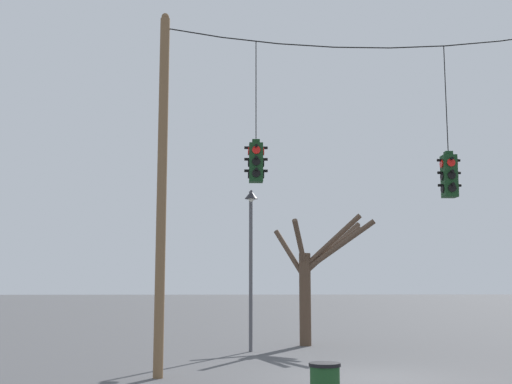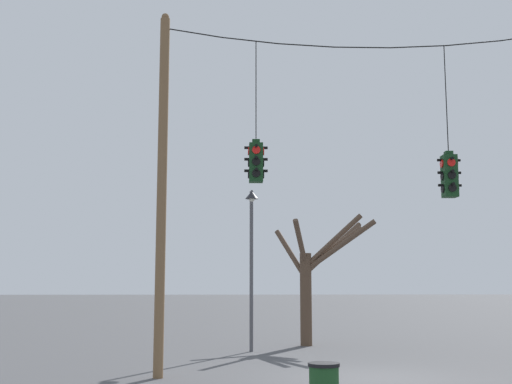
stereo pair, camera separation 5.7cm
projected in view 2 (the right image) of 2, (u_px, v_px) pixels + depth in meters
name	position (u px, v px, depth m)	size (l,w,h in m)	color
ground_plane	(372.00, 378.00, 15.02)	(200.00, 200.00, 0.00)	#4C4C4F
utility_pole_left	(162.00, 189.00, 15.69)	(0.24, 0.24, 9.02)	brown
span_wire	(362.00, 42.00, 16.38)	(10.06, 0.03, 0.48)	black
traffic_light_near_left_pole	(256.00, 161.00, 15.86)	(0.58, 0.58, 3.62)	#143819
traffic_light_near_right_pole	(449.00, 175.00, 15.97)	(0.58, 0.58, 3.93)	#143819
street_lamp	(252.00, 238.00, 21.08)	(0.43, 0.75, 5.25)	#515156
bare_tree	(315.00, 273.00, 23.08)	(3.58, 2.62, 4.69)	brown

